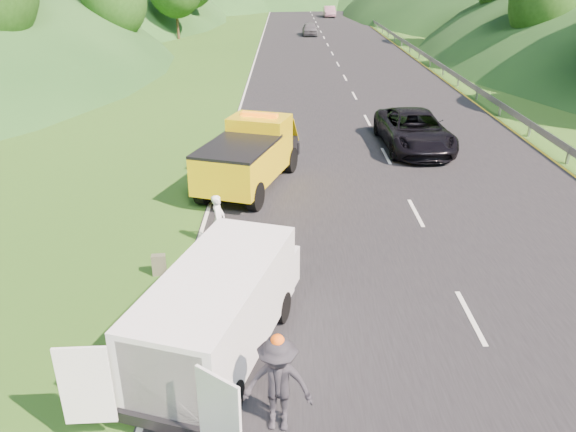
{
  "coord_description": "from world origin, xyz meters",
  "views": [
    {
      "loc": [
        -1.31,
        -12.92,
        7.54
      ],
      "look_at": [
        -1.24,
        0.92,
        1.3
      ],
      "focal_mm": 35.0,
      "sensor_mm": 36.0,
      "label": 1
    }
  ],
  "objects_px": {
    "worker": "(278,427)",
    "child": "(282,303)",
    "woman": "(220,244)",
    "passing_suv": "(412,148)",
    "white_van": "(221,306)",
    "tow_truck": "(250,155)",
    "suitcase": "(159,265)"
  },
  "relations": [
    {
      "from": "worker",
      "to": "child",
      "type": "bearing_deg",
      "value": 95.22
    },
    {
      "from": "woman",
      "to": "passing_suv",
      "type": "bearing_deg",
      "value": -31.49
    },
    {
      "from": "woman",
      "to": "passing_suv",
      "type": "xyz_separation_m",
      "value": [
        7.62,
        9.36,
        0.0
      ]
    },
    {
      "from": "passing_suv",
      "to": "woman",
      "type": "bearing_deg",
      "value": -131.15
    },
    {
      "from": "passing_suv",
      "to": "white_van",
      "type": "bearing_deg",
      "value": -117.92
    },
    {
      "from": "child",
      "to": "passing_suv",
      "type": "distance_m",
      "value": 13.77
    },
    {
      "from": "woman",
      "to": "passing_suv",
      "type": "height_order",
      "value": "passing_suv"
    },
    {
      "from": "tow_truck",
      "to": "passing_suv",
      "type": "height_order",
      "value": "tow_truck"
    },
    {
      "from": "child",
      "to": "worker",
      "type": "xyz_separation_m",
      "value": [
        -0.05,
        -3.99,
        0.0
      ]
    },
    {
      "from": "child",
      "to": "passing_suv",
      "type": "relative_size",
      "value": 0.16
    },
    {
      "from": "white_van",
      "to": "suitcase",
      "type": "height_order",
      "value": "white_van"
    },
    {
      "from": "woman",
      "to": "tow_truck",
      "type": "bearing_deg",
      "value": -0.1
    },
    {
      "from": "child",
      "to": "suitcase",
      "type": "relative_size",
      "value": 1.57
    },
    {
      "from": "suitcase",
      "to": "passing_suv",
      "type": "xyz_separation_m",
      "value": [
        9.03,
        11.1,
        -0.29
      ]
    },
    {
      "from": "white_van",
      "to": "child",
      "type": "relative_size",
      "value": 6.9
    },
    {
      "from": "child",
      "to": "suitcase",
      "type": "bearing_deg",
      "value": -152.13
    },
    {
      "from": "white_van",
      "to": "suitcase",
      "type": "relative_size",
      "value": 10.84
    },
    {
      "from": "white_van",
      "to": "woman",
      "type": "xyz_separation_m",
      "value": [
        -0.62,
        5.05,
        -1.17
      ]
    },
    {
      "from": "woman",
      "to": "worker",
      "type": "relative_size",
      "value": 0.82
    },
    {
      "from": "woman",
      "to": "suitcase",
      "type": "height_order",
      "value": "woman"
    },
    {
      "from": "woman",
      "to": "suitcase",
      "type": "xyz_separation_m",
      "value": [
        -1.41,
        -1.74,
        0.29
      ]
    },
    {
      "from": "tow_truck",
      "to": "woman",
      "type": "xyz_separation_m",
      "value": [
        -0.65,
        -4.74,
        -1.22
      ]
    },
    {
      "from": "tow_truck",
      "to": "woman",
      "type": "bearing_deg",
      "value": -80.23
    },
    {
      "from": "white_van",
      "to": "passing_suv",
      "type": "height_order",
      "value": "white_van"
    },
    {
      "from": "tow_truck",
      "to": "white_van",
      "type": "xyz_separation_m",
      "value": [
        -0.03,
        -9.79,
        -0.05
      ]
    },
    {
      "from": "worker",
      "to": "suitcase",
      "type": "bearing_deg",
      "value": 126.62
    },
    {
      "from": "suitcase",
      "to": "white_van",
      "type": "bearing_deg",
      "value": -58.52
    },
    {
      "from": "tow_truck",
      "to": "passing_suv",
      "type": "xyz_separation_m",
      "value": [
        6.97,
        4.62,
        -1.22
      ]
    },
    {
      "from": "white_van",
      "to": "suitcase",
      "type": "distance_m",
      "value": 3.97
    },
    {
      "from": "tow_truck",
      "to": "suitcase",
      "type": "bearing_deg",
      "value": -90.04
    },
    {
      "from": "worker",
      "to": "passing_suv",
      "type": "distance_m",
      "value": 17.49
    },
    {
      "from": "worker",
      "to": "woman",
      "type": "bearing_deg",
      "value": 110.07
    }
  ]
}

